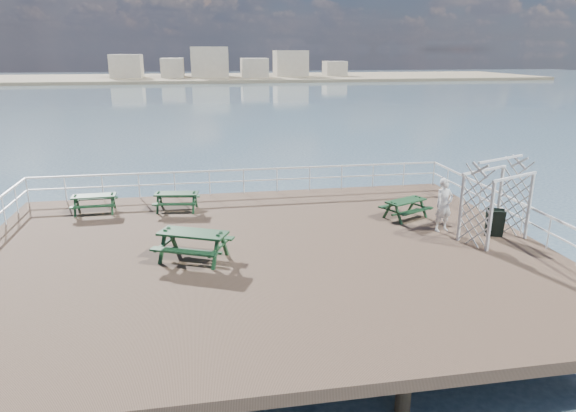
% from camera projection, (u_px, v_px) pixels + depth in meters
% --- Properties ---
extents(ground, '(18.00, 14.00, 0.30)m').
position_uv_depth(ground, '(264.00, 255.00, 16.12)').
color(ground, brown).
rests_on(ground, ground).
extents(sea_backdrop, '(300.00, 300.00, 9.20)m').
position_uv_depth(sea_backdrop, '(247.00, 74.00, 144.59)').
color(sea_backdrop, '#3E5769').
rests_on(sea_backdrop, ground).
extents(railing, '(17.77, 13.76, 1.10)m').
position_uv_depth(railing, '(252.00, 201.00, 18.23)').
color(railing, white).
rests_on(railing, ground).
extents(picnic_table_a, '(1.66, 1.36, 0.79)m').
position_uv_depth(picnic_table_a, '(94.00, 200.00, 19.73)').
color(picnic_table_a, '#14371B').
rests_on(picnic_table_a, ground).
extents(picnic_table_b, '(1.83, 1.56, 0.80)m').
position_uv_depth(picnic_table_b, '(177.00, 198.00, 19.99)').
color(picnic_table_b, '#14371B').
rests_on(picnic_table_b, ground).
extents(picnic_table_c, '(2.00, 1.85, 0.78)m').
position_uv_depth(picnic_table_c, '(406.00, 205.00, 19.11)').
color(picnic_table_c, '#14371B').
rests_on(picnic_table_c, ground).
extents(picnic_table_d, '(2.51, 2.32, 0.98)m').
position_uv_depth(picnic_table_d, '(193.00, 240.00, 15.25)').
color(picnic_table_d, '#14371B').
rests_on(picnic_table_d, ground).
extents(trellis_arbor, '(2.50, 1.96, 2.75)m').
position_uv_depth(trellis_arbor, '(496.00, 204.00, 16.71)').
color(trellis_arbor, white).
rests_on(trellis_arbor, ground).
extents(sandwich_board, '(0.71, 0.64, 0.96)m').
position_uv_depth(sandwich_board, '(495.00, 223.00, 17.17)').
color(sandwich_board, black).
rests_on(sandwich_board, ground).
extents(person, '(0.76, 0.57, 1.87)m').
position_uv_depth(person, '(444.00, 205.00, 17.58)').
color(person, white).
rests_on(person, ground).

